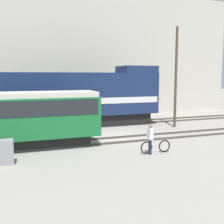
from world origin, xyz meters
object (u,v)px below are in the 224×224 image
Objects in this scene: bicycle at (156,147)px; utility_pole_left at (176,78)px; person at (150,136)px; streetcar at (12,117)px; freight_locomotive at (66,98)px; signal_box at (6,152)px.

bicycle is 0.22× the size of utility_pole_left.
utility_pole_left is at bearing 49.32° from person.
utility_pole_left reaches higher than streetcar.
person is (-0.42, -0.14, 0.67)m from bicycle.
bicycle is at bearing 18.69° from person.
freight_locomotive is at bearing 107.99° from bicycle.
person is 7.41m from signal_box.
streetcar is at bearing 152.57° from person.
streetcar is 8.35m from bicycle.
person is (2.75, -9.89, -1.37)m from freight_locomotive.
bicycle is at bearing -129.18° from utility_pole_left.
freight_locomotive is at bearing 63.01° from signal_box.
bicycle is 7.80m from signal_box.
streetcar is 5.53× the size of bicycle.
freight_locomotive is 10.36m from person.
person is (7.01, -3.64, -0.88)m from streetcar.
utility_pole_left is at bearing 50.82° from bicycle.
utility_pole_left is at bearing -20.05° from freight_locomotive.
freight_locomotive reaches higher than bicycle.
person is 0.21× the size of utility_pole_left.
utility_pole_left is 14.85m from signal_box.
person is 9.44m from utility_pole_left.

